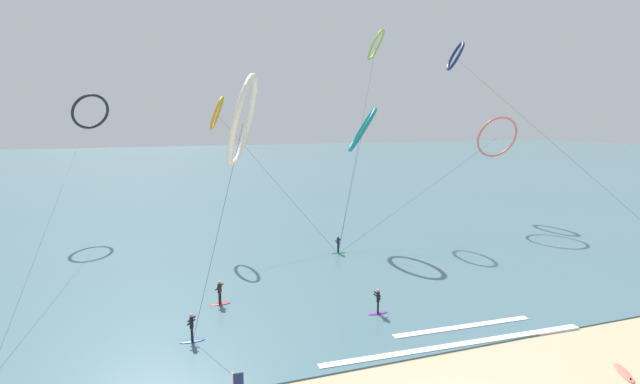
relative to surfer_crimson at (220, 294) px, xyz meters
The scene contains 15 objects.
sea_water 89.64m from the surfer_crimson, 84.39° to the left, with size 400.00×200.00×0.08m, color #476B75.
surfer_crimson is the anchor object (origin of this frame).
surfer_cobalt 5.44m from the surfer_crimson, 113.71° to the right, with size 1.40×0.61×1.70m.
surfer_violet 10.85m from the surfer_crimson, 27.03° to the right, with size 1.40×0.70×1.70m.
surfer_emerald 15.13m from the surfer_crimson, 36.18° to the left, with size 1.40×0.61×1.70m.
kite_teal 23.67m from the surfer_crimson, 38.63° to the left, with size 6.66×7.27×14.00m.
kite_charcoal 32.74m from the surfer_crimson, 110.74° to the left, with size 4.70×36.94×15.58m.
kite_coral 39.03m from the surfer_crimson, 23.14° to the left, with size 25.27×7.25×13.06m.
kite_navy 51.94m from the surfer_crimson, 37.02° to the left, with size 3.94×36.22×23.84m.
kite_amber 21.83m from the surfer_crimson, 82.63° to the left, with size 11.10×10.83×15.07m.
kite_ivory 12.66m from the surfer_crimson, 74.24° to the right, with size 5.07×5.74×15.39m.
kite_lime 38.11m from the surfer_crimson, 45.43° to the left, with size 12.21×16.12×23.60m.
surfboard_spare 24.04m from the surfer_crimson, 40.16° to the right, with size 1.37×1.92×0.20m.
wave_crest_near 15.94m from the surfer_crimson, 40.44° to the right, with size 16.63×0.50×0.12m, color white.
wave_crest_mid 16.18m from the surfer_crimson, 31.62° to the right, with size 9.38×0.50×0.12m, color white.
Camera 1 is at (-12.15, -15.09, 12.85)m, focal length 26.22 mm.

